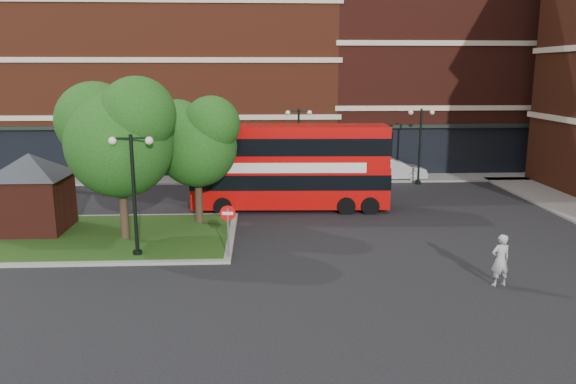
{
  "coord_description": "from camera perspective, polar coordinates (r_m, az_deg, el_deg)",
  "views": [
    {
      "loc": [
        -0.49,
        -21.71,
        7.41
      ],
      "look_at": [
        0.75,
        3.2,
        2.0
      ],
      "focal_mm": 35.0,
      "sensor_mm": 36.0,
      "label": 1
    }
  ],
  "objects": [
    {
      "name": "bus",
      "position": [
        30.19,
        0.22,
        3.13
      ],
      "size": [
        10.58,
        2.77,
        4.01
      ],
      "rotation": [
        0.0,
        0.0,
        -0.04
      ],
      "color": "#BA0807",
      "rests_on": "ground"
    },
    {
      "name": "lamp_far_right",
      "position": [
        37.98,
        13.26,
        4.98
      ],
      "size": [
        1.72,
        0.36,
        5.0
      ],
      "color": "black",
      "rests_on": "ground"
    },
    {
      "name": "lamp_island",
      "position": [
        22.93,
        -15.4,
        0.27
      ],
      "size": [
        1.72,
        0.36,
        5.0
      ],
      "color": "black",
      "rests_on": "ground"
    },
    {
      "name": "car_silver",
      "position": [
        38.43,
        -7.7,
        2.17
      ],
      "size": [
        4.5,
        1.86,
        1.53
      ],
      "primitive_type": "imported",
      "rotation": [
        0.0,
        0.0,
        1.58
      ],
      "color": "#ACAEB3",
      "rests_on": "ground"
    },
    {
      "name": "terrace_far_right",
      "position": [
        47.95,
        15.1,
        12.53
      ],
      "size": [
        18.0,
        12.0,
        16.0
      ],
      "primitive_type": "cube",
      "color": "#471911",
      "rests_on": "ground"
    },
    {
      "name": "tree_island_east",
      "position": [
        27.13,
        -9.41,
        5.37
      ],
      "size": [
        4.46,
        3.9,
        6.29
      ],
      "color": "#2D2116",
      "rests_on": "ground"
    },
    {
      "name": "woman",
      "position": [
        21.04,
        20.77,
        -6.5
      ],
      "size": [
        0.75,
        0.55,
        1.88
      ],
      "primitive_type": "imported",
      "rotation": [
        0.0,
        0.0,
        3.3
      ],
      "color": "#9D9C9F",
      "rests_on": "ground"
    },
    {
      "name": "no_entry_sign",
      "position": [
        22.27,
        -6.13,
        -2.98
      ],
      "size": [
        0.62,
        0.11,
        2.23
      ],
      "rotation": [
        0.0,
        0.0,
        -0.1
      ],
      "color": "slate",
      "rests_on": "ground"
    },
    {
      "name": "car_white",
      "position": [
        39.39,
        10.7,
        2.25
      ],
      "size": [
        4.41,
        1.54,
        1.45
      ],
      "primitive_type": "imported",
      "rotation": [
        0.0,
        0.0,
        1.57
      ],
      "color": "silver",
      "rests_on": "ground"
    },
    {
      "name": "kiosk",
      "position": [
        28.24,
        -24.65,
        0.72
      ],
      "size": [
        6.51,
        6.51,
        3.6
      ],
      "color": "#471911",
      "rests_on": "traffic_island"
    },
    {
      "name": "traffic_island",
      "position": [
        26.85,
        -19.03,
        -4.32
      ],
      "size": [
        12.6,
        7.6,
        0.15
      ],
      "color": "gray",
      "rests_on": "ground"
    },
    {
      "name": "pavement_far",
      "position": [
        38.91,
        -2.08,
        1.34
      ],
      "size": [
        44.0,
        3.0,
        0.12
      ],
      "primitive_type": "cube",
      "color": "slate",
      "rests_on": "ground"
    },
    {
      "name": "ground",
      "position": [
        22.94,
        -1.48,
        -6.61
      ],
      "size": [
        120.0,
        120.0,
        0.0
      ],
      "primitive_type": "plane",
      "color": "black",
      "rests_on": "ground"
    },
    {
      "name": "tree_island_west",
      "position": [
        25.17,
        -16.95,
        5.74
      ],
      "size": [
        5.4,
        4.71,
        7.21
      ],
      "color": "#2D2116",
      "rests_on": "ground"
    },
    {
      "name": "lamp_far_left",
      "position": [
        36.58,
        1.08,
        5.04
      ],
      "size": [
        1.72,
        0.36,
        5.0
      ],
      "color": "black",
      "rests_on": "ground"
    },
    {
      "name": "terrace_far_left",
      "position": [
        46.32,
        -12.43,
        11.45
      ],
      "size": [
        26.0,
        12.0,
        14.0
      ],
      "primitive_type": "cube",
      "color": "maroon",
      "rests_on": "ground"
    }
  ]
}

